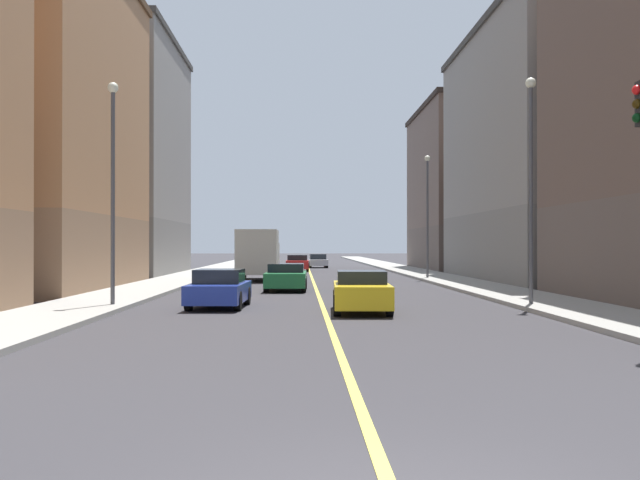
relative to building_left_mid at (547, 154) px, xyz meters
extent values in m
cube|color=#9E9B93|center=(-5.90, 8.93, -7.52)|extent=(3.23, 168.00, 0.15)
cube|color=#9E9B93|center=(-22.08, 8.93, -7.52)|extent=(3.23, 168.00, 0.15)
cube|color=#E5D14C|center=(-13.99, 8.93, -7.58)|extent=(0.16, 154.00, 0.01)
cube|color=slate|center=(0.00, 0.00, -5.57)|extent=(8.57, 21.12, 4.05)
cube|color=gray|center=(0.00, 0.00, 1.82)|extent=(8.57, 21.12, 10.71)
cube|color=#3B3937|center=(0.00, 0.00, 7.37)|extent=(8.87, 21.42, 0.40)
cube|color=brown|center=(0.00, 21.37, -5.76)|extent=(8.57, 17.60, 3.67)
cube|color=brown|center=(0.00, 21.37, 1.09)|extent=(8.57, 17.60, 10.03)
cube|color=#2B221D|center=(0.00, 21.37, 6.31)|extent=(8.87, 17.90, 0.40)
cube|color=#8F6B4F|center=(-27.98, -8.29, -5.82)|extent=(8.57, 17.02, 3.55)
cube|color=#A8754C|center=(-27.98, -8.29, 2.00)|extent=(8.57, 17.02, 12.08)
cube|color=slate|center=(-27.98, 9.82, -5.67)|extent=(8.57, 16.39, 3.85)
cube|color=gray|center=(-27.98, 9.82, 2.51)|extent=(8.57, 16.39, 12.51)
cube|color=#3B3937|center=(-27.98, 9.82, 8.97)|extent=(8.87, 16.69, 0.40)
sphere|color=red|center=(-8.07, -31.03, -2.37)|extent=(0.20, 0.20, 0.20)
sphere|color=#352204|center=(-8.07, -31.03, -2.65)|extent=(0.20, 0.20, 0.20)
sphere|color=black|center=(-8.07, -31.03, -2.93)|extent=(0.20, 0.20, 0.20)
cylinder|color=#4C4C51|center=(-6.91, -19.95, -3.76)|extent=(0.14, 0.14, 7.36)
sphere|color=#EAEACC|center=(-6.91, -19.95, 0.07)|extent=(0.36, 0.36, 0.36)
cylinder|color=#4C4C51|center=(-21.06, -19.92, -3.87)|extent=(0.14, 0.14, 7.13)
sphere|color=#EAEACC|center=(-21.06, -19.92, -0.16)|extent=(0.36, 0.36, 0.36)
cylinder|color=#4C4C51|center=(-6.91, 1.71, -3.84)|extent=(0.14, 0.14, 7.20)
sphere|color=#EAEACC|center=(-6.91, 1.71, -0.10)|extent=(0.36, 0.36, 0.36)
cube|color=#1E6B38|center=(-15.42, -9.68, -7.05)|extent=(1.95, 4.56, 0.65)
cube|color=black|center=(-15.42, -9.53, -6.52)|extent=(1.68, 2.15, 0.40)
cylinder|color=black|center=(-16.24, -8.26, -7.27)|extent=(0.23, 0.64, 0.64)
cylinder|color=black|center=(-14.54, -8.30, -7.27)|extent=(0.23, 0.64, 0.64)
cylinder|color=black|center=(-16.30, -11.06, -7.27)|extent=(0.23, 0.64, 0.64)
cylinder|color=black|center=(-14.60, -11.10, -7.27)|extent=(0.23, 0.64, 0.64)
cube|color=gold|center=(-12.82, -21.60, -7.02)|extent=(1.89, 4.45, 0.69)
cube|color=black|center=(-12.82, -21.50, -6.48)|extent=(1.59, 1.94, 0.40)
cylinder|color=black|center=(-13.55, -20.21, -7.27)|extent=(0.24, 0.65, 0.64)
cylinder|color=black|center=(-11.99, -20.27, -7.27)|extent=(0.24, 0.65, 0.64)
cylinder|color=black|center=(-13.66, -22.93, -7.27)|extent=(0.24, 0.65, 0.64)
cylinder|color=black|center=(-12.09, -22.99, -7.27)|extent=(0.24, 0.65, 0.64)
cube|color=red|center=(-14.98, 18.24, -7.04)|extent=(1.85, 4.41, 0.67)
cube|color=black|center=(-14.98, 18.43, -6.48)|extent=(1.62, 2.24, 0.45)
cylinder|color=black|center=(-15.80, 19.61, -7.27)|extent=(0.22, 0.64, 0.64)
cylinder|color=black|center=(-14.14, 19.60, -7.27)|extent=(0.22, 0.64, 0.64)
cylinder|color=black|center=(-15.82, 16.88, -7.27)|extent=(0.22, 0.64, 0.64)
cylinder|color=black|center=(-14.15, 16.87, -7.27)|extent=(0.22, 0.64, 0.64)
cube|color=silver|center=(-13.06, 28.27, -7.08)|extent=(1.87, 4.17, 0.58)
cube|color=black|center=(-13.07, 28.36, -6.55)|extent=(1.58, 1.82, 0.50)
cylinder|color=black|center=(-13.89, 29.51, -7.27)|extent=(0.24, 0.65, 0.64)
cylinder|color=black|center=(-12.32, 29.57, -7.27)|extent=(0.24, 0.65, 0.64)
cylinder|color=black|center=(-13.80, 26.97, -7.27)|extent=(0.24, 0.65, 0.64)
cylinder|color=black|center=(-12.24, 27.02, -7.27)|extent=(0.24, 0.65, 0.64)
cube|color=#23389E|center=(-17.53, -19.62, -7.06)|extent=(1.94, 4.34, 0.62)
cube|color=black|center=(-17.52, -19.57, -6.52)|extent=(1.63, 1.98, 0.47)
cylinder|color=black|center=(-18.27, -18.27, -7.27)|extent=(0.25, 0.65, 0.64)
cylinder|color=black|center=(-16.67, -18.34, -7.27)|extent=(0.25, 0.65, 0.64)
cylinder|color=black|center=(-18.38, -20.91, -7.27)|extent=(0.25, 0.65, 0.64)
cylinder|color=black|center=(-16.78, -20.98, -7.27)|extent=(0.25, 0.65, 0.64)
cube|color=maroon|center=(-17.71, 24.24, -7.05)|extent=(1.87, 4.00, 0.65)
cube|color=black|center=(-17.71, 24.28, -6.48)|extent=(1.60, 1.98, 0.49)
cylinder|color=black|center=(-18.48, 25.49, -7.27)|extent=(0.24, 0.65, 0.64)
cylinder|color=black|center=(-16.88, 25.44, -7.27)|extent=(0.24, 0.65, 0.64)
cylinder|color=black|center=(-18.55, 23.04, -7.27)|extent=(0.24, 0.65, 0.64)
cylinder|color=black|center=(-16.94, 22.99, -7.27)|extent=(0.24, 0.65, 0.64)
cube|color=beige|center=(-17.27, 3.92, -6.28)|extent=(2.35, 2.02, 1.92)
cube|color=#B2B2A8|center=(-17.27, 0.09, -5.85)|extent=(2.35, 4.76, 2.59)
cylinder|color=black|center=(-18.35, 3.56, -7.14)|extent=(0.30, 0.90, 0.90)
cylinder|color=black|center=(-16.19, 3.56, -7.14)|extent=(0.30, 0.90, 0.90)
cylinder|color=black|center=(-18.35, -0.92, -7.14)|extent=(0.30, 0.90, 0.90)
cylinder|color=black|center=(-16.19, -0.92, -7.14)|extent=(0.30, 0.90, 0.90)
camera|label=1|loc=(-14.78, -46.45, -5.46)|focal=44.13mm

